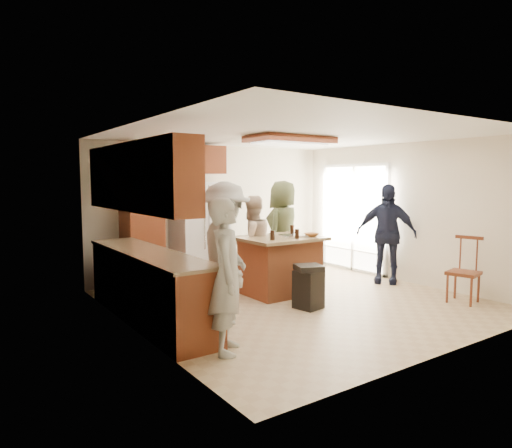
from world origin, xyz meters
TOP-DOWN VIEW (x-y plane):
  - room_shell at (4.37, 1.64)m, footprint 8.00×5.20m
  - person_front_left at (-1.92, -1.13)m, footprint 0.71×0.75m
  - person_behind_left at (-0.14, 1.03)m, footprint 0.78×0.49m
  - person_behind_right at (0.78, 1.36)m, footprint 1.06×0.92m
  - person_side_right at (2.12, 0.10)m, footprint 1.03×1.15m
  - person_counter at (-1.40, -0.22)m, footprint 0.87×1.29m
  - left_cabinetry at (-2.24, 0.40)m, footprint 0.64×3.00m
  - back_wall_units at (-1.33, 2.20)m, footprint 1.80×0.60m
  - refrigerator at (-0.55, 2.12)m, footprint 0.90×0.76m
  - kitchen_island at (0.08, 0.55)m, footprint 1.28×1.03m
  - island_items at (0.30, 0.45)m, footprint 0.95×0.71m
  - trash_bin at (-0.10, -0.36)m, footprint 0.46×0.46m
  - spindle_chair at (2.04, -1.45)m, footprint 0.51×0.51m

SIDE VIEW (x-z plane):
  - trash_bin at x=-0.10m, z-range 0.00..0.63m
  - spindle_chair at x=2.04m, z-range -0.04..0.95m
  - kitchen_island at x=0.08m, z-range 0.01..0.94m
  - person_behind_left at x=-0.14m, z-range 0.00..1.58m
  - person_front_left at x=-1.92m, z-range 0.00..1.66m
  - room_shell at x=4.37m, z-range -1.63..3.37m
  - person_side_right at x=2.12m, z-range 0.00..1.77m
  - refrigerator at x=-0.55m, z-range 0.00..1.80m
  - person_counter at x=-1.40m, z-range 0.00..1.82m
  - person_behind_right at x=0.78m, z-range 0.00..1.83m
  - left_cabinetry at x=-2.24m, z-range -0.19..2.11m
  - island_items at x=0.30m, z-range 0.89..1.04m
  - back_wall_units at x=-1.33m, z-range 0.15..2.60m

